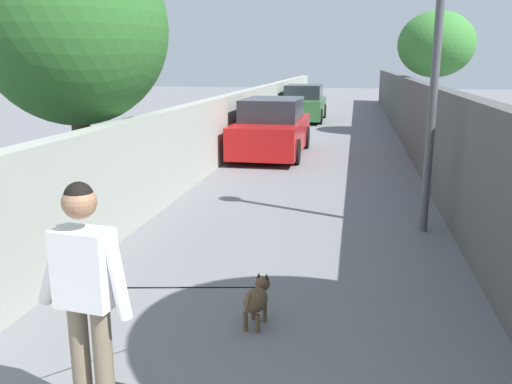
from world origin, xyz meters
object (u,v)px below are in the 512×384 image
dog (256,298)px  car_near (272,129)px  tree_right_mid (436,45)px  tree_left_near (73,30)px  person_skateboarder (86,285)px  car_far (304,104)px  lamp_post (439,28)px

dog → car_near: 9.80m
tree_right_mid → dog: size_ratio=2.11×
tree_left_near → car_near: size_ratio=1.04×
dog → person_skateboarder: bearing=153.9°
tree_left_near → tree_right_mid: tree_left_near is taller
car_near → car_far: bearing=-0.0°
dog → car_far: 18.76m
tree_right_mid → car_far: size_ratio=0.99×
tree_left_near → lamp_post: tree_left_near is taller
lamp_post → dog: bearing=150.0°
car_near → tree_left_near: bearing=163.0°
lamp_post → dog: size_ratio=2.19×
person_skateboarder → car_far: 20.39m
tree_left_near → car_far: (15.63, -2.02, -2.25)m
person_skateboarder → lamp_post: bearing=-28.7°
tree_left_near → person_skateboarder: tree_left_near is taller
tree_right_mid → dog: (-14.57, 3.44, -2.78)m
tree_right_mid → car_near: bearing=135.5°
tree_left_near → lamp_post: size_ratio=1.03×
lamp_post → person_skateboarder: bearing=151.3°
dog → car_near: car_near is taller
tree_left_near → tree_right_mid: bearing=-30.6°
tree_right_mid → lamp_post: (-11.19, 1.49, -0.10)m
tree_left_near → tree_right_mid: (11.50, -6.81, 0.09)m
lamp_post → car_far: lamp_post is taller
tree_left_near → lamp_post: 5.34m
lamp_post → car_far: bearing=12.2°
lamp_post → person_skateboarder: (-5.06, 2.77, -1.89)m
car_near → lamp_post: bearing=-152.4°
tree_left_near → person_skateboarder: (-4.75, -2.55, -1.90)m
tree_right_mid → car_far: bearing=49.2°
tree_left_near → car_far: 15.92m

